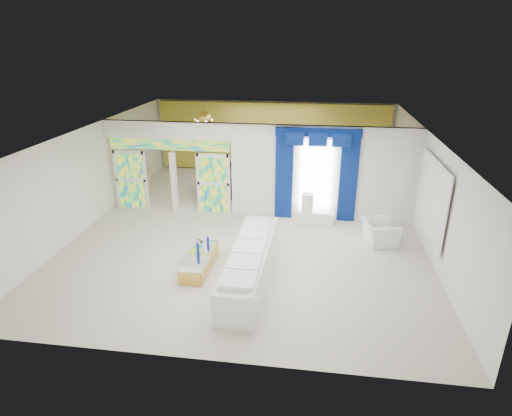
# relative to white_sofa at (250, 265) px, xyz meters

# --- Properties ---
(floor) EXTENTS (12.00, 12.00, 0.00)m
(floor) POSITION_rel_white_sofa_xyz_m (-0.43, 3.08, -0.38)
(floor) COLOR #B7AF9E
(floor) RESTS_ON ground
(dividing_wall) EXTENTS (5.70, 0.18, 3.00)m
(dividing_wall) POSITION_rel_white_sofa_xyz_m (1.72, 4.08, 1.12)
(dividing_wall) COLOR white
(dividing_wall) RESTS_ON ground
(dividing_header) EXTENTS (4.30, 0.18, 0.55)m
(dividing_header) POSITION_rel_white_sofa_xyz_m (-3.28, 4.08, 2.34)
(dividing_header) COLOR white
(dividing_header) RESTS_ON dividing_wall
(stained_panel_left) EXTENTS (0.95, 0.04, 2.00)m
(stained_panel_left) POSITION_rel_white_sofa_xyz_m (-4.71, 4.08, 0.62)
(stained_panel_left) COLOR #994C3F
(stained_panel_left) RESTS_ON ground
(stained_panel_right) EXTENTS (0.95, 0.04, 2.00)m
(stained_panel_right) POSITION_rel_white_sofa_xyz_m (-1.86, 4.08, 0.62)
(stained_panel_right) COLOR #994C3F
(stained_panel_right) RESTS_ON ground
(stained_transom) EXTENTS (4.00, 0.05, 0.35)m
(stained_transom) POSITION_rel_white_sofa_xyz_m (-3.28, 4.08, 1.87)
(stained_transom) COLOR #994C3F
(stained_transom) RESTS_ON dividing_header
(window_pane) EXTENTS (1.00, 0.02, 2.30)m
(window_pane) POSITION_rel_white_sofa_xyz_m (1.47, 3.98, 1.07)
(window_pane) COLOR white
(window_pane) RESTS_ON dividing_wall
(blue_drape_left) EXTENTS (0.55, 0.10, 2.80)m
(blue_drape_left) POSITION_rel_white_sofa_xyz_m (0.47, 3.95, 1.02)
(blue_drape_left) COLOR #030D40
(blue_drape_left) RESTS_ON ground
(blue_drape_right) EXTENTS (0.55, 0.10, 2.80)m
(blue_drape_right) POSITION_rel_white_sofa_xyz_m (2.47, 3.95, 1.02)
(blue_drape_right) COLOR #030D40
(blue_drape_right) RESTS_ON ground
(blue_pelmet) EXTENTS (2.60, 0.12, 0.25)m
(blue_pelmet) POSITION_rel_white_sofa_xyz_m (1.47, 3.95, 2.44)
(blue_pelmet) COLOR #030D40
(blue_pelmet) RESTS_ON dividing_wall
(wall_mirror) EXTENTS (0.04, 2.70, 1.90)m
(wall_mirror) POSITION_rel_white_sofa_xyz_m (4.51, 2.08, 1.17)
(wall_mirror) COLOR white
(wall_mirror) RESTS_ON ground
(gold_curtains) EXTENTS (9.70, 0.12, 2.90)m
(gold_curtains) POSITION_rel_white_sofa_xyz_m (-0.43, 8.98, 1.12)
(gold_curtains) COLOR gold
(gold_curtains) RESTS_ON ground
(white_sofa) EXTENTS (0.96, 4.04, 0.77)m
(white_sofa) POSITION_rel_white_sofa_xyz_m (0.00, 0.00, 0.00)
(white_sofa) COLOR silver
(white_sofa) RESTS_ON ground
(coffee_table) EXTENTS (0.61, 1.73, 0.38)m
(coffee_table) POSITION_rel_white_sofa_xyz_m (-1.35, 0.30, -0.19)
(coffee_table) COLOR gold
(coffee_table) RESTS_ON ground
(console_table) EXTENTS (1.12, 0.43, 0.37)m
(console_table) POSITION_rel_white_sofa_xyz_m (1.55, 3.66, -0.20)
(console_table) COLOR white
(console_table) RESTS_ON ground
(table_lamp) EXTENTS (0.36, 0.36, 0.58)m
(table_lamp) POSITION_rel_white_sofa_xyz_m (1.25, 3.66, 0.27)
(table_lamp) COLOR silver
(table_lamp) RESTS_ON console_table
(armchair) EXTENTS (1.07, 1.17, 0.65)m
(armchair) POSITION_rel_white_sofa_xyz_m (3.34, 2.44, -0.06)
(armchair) COLOR silver
(armchair) RESTS_ON ground
(grand_piano) EXTENTS (1.58, 1.92, 0.88)m
(grand_piano) POSITION_rel_white_sofa_xyz_m (-1.96, 6.21, 0.06)
(grand_piano) COLOR black
(grand_piano) RESTS_ON ground
(piano_bench) EXTENTS (0.87, 0.45, 0.28)m
(piano_bench) POSITION_rel_white_sofa_xyz_m (-1.96, 4.61, -0.24)
(piano_bench) COLOR black
(piano_bench) RESTS_ON ground
(tv_console) EXTENTS (0.66, 0.62, 0.82)m
(tv_console) POSITION_rel_white_sofa_xyz_m (-5.05, 5.74, 0.03)
(tv_console) COLOR tan
(tv_console) RESTS_ON ground
(chandelier) EXTENTS (0.60, 0.60, 0.60)m
(chandelier) POSITION_rel_white_sofa_xyz_m (-2.73, 6.48, 2.27)
(chandelier) COLOR gold
(chandelier) RESTS_ON ceiling
(decanters) EXTENTS (0.19, 0.65, 0.27)m
(decanters) POSITION_rel_white_sofa_xyz_m (-1.33, 0.59, 0.10)
(decanters) COLOR navy
(decanters) RESTS_ON coffee_table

